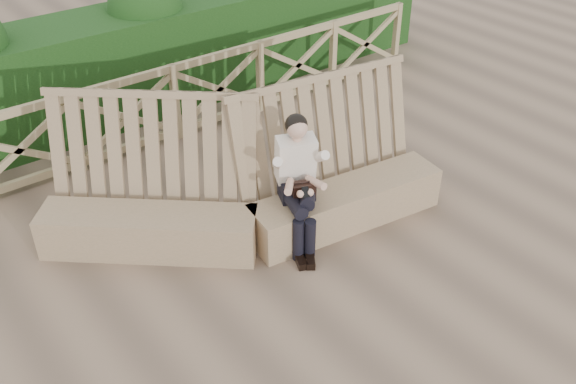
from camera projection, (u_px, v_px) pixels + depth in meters
ground at (289, 294)px, 6.45m from camera, size 60.00×60.00×0.00m
bench at (249, 201)px, 7.08m from camera, size 4.27×2.45×1.62m
woman at (298, 177)px, 6.77m from camera, size 0.66×0.91×1.48m
guardrail at (127, 117)px, 8.44m from camera, size 10.10×0.09×1.10m
hedge at (88, 74)px, 9.12m from camera, size 12.00×1.20×1.50m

